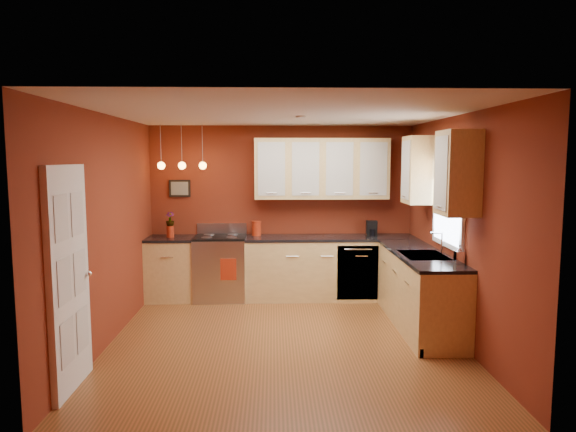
{
  "coord_description": "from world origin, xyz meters",
  "views": [
    {
      "loc": [
        -0.13,
        -5.78,
        2.11
      ],
      "look_at": [
        0.07,
        1.0,
        1.34
      ],
      "focal_mm": 32.0,
      "sensor_mm": 36.0,
      "label": 1
    }
  ],
  "objects_px": {
    "red_canister": "(256,228)",
    "coffee_maker": "(372,229)",
    "gas_range": "(220,267)",
    "sink": "(424,257)",
    "soap_pump": "(459,254)"
  },
  "relations": [
    {
      "from": "sink",
      "to": "gas_range",
      "type": "bearing_deg",
      "value": 150.22
    },
    {
      "from": "coffee_maker",
      "to": "soap_pump",
      "type": "height_order",
      "value": "coffee_maker"
    },
    {
      "from": "sink",
      "to": "red_canister",
      "type": "height_order",
      "value": "sink"
    },
    {
      "from": "coffee_maker",
      "to": "gas_range",
      "type": "bearing_deg",
      "value": -176.29
    },
    {
      "from": "gas_range",
      "to": "red_canister",
      "type": "xyz_separation_m",
      "value": [
        0.54,
        0.13,
        0.57
      ]
    },
    {
      "from": "soap_pump",
      "to": "coffee_maker",
      "type": "bearing_deg",
      "value": 105.32
    },
    {
      "from": "coffee_maker",
      "to": "soap_pump",
      "type": "distance_m",
      "value": 2.17
    },
    {
      "from": "gas_range",
      "to": "sink",
      "type": "distance_m",
      "value": 3.05
    },
    {
      "from": "gas_range",
      "to": "coffee_maker",
      "type": "height_order",
      "value": "coffee_maker"
    },
    {
      "from": "red_canister",
      "to": "coffee_maker",
      "type": "relative_size",
      "value": 0.97
    },
    {
      "from": "coffee_maker",
      "to": "sink",
      "type": "bearing_deg",
      "value": -75.69
    },
    {
      "from": "sink",
      "to": "coffee_maker",
      "type": "xyz_separation_m",
      "value": [
        -0.34,
        1.57,
        0.13
      ]
    },
    {
      "from": "sink",
      "to": "soap_pump",
      "type": "bearing_deg",
      "value": -66.14
    },
    {
      "from": "red_canister",
      "to": "coffee_maker",
      "type": "xyz_separation_m",
      "value": [
        1.74,
        -0.06,
        -0.01
      ]
    },
    {
      "from": "gas_range",
      "to": "coffee_maker",
      "type": "xyz_separation_m",
      "value": [
        2.28,
        0.06,
        0.56
      ]
    }
  ]
}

